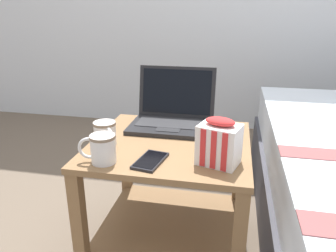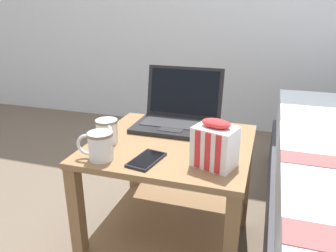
# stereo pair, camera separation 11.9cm
# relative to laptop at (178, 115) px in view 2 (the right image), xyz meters

# --- Properties ---
(ground_plane) EXTENTS (8.00, 8.00, 0.00)m
(ground_plane) POSITION_rel_laptop_xyz_m (0.03, -0.19, -0.56)
(ground_plane) COLOR brown
(bedside_table) EXTENTS (0.60, 0.57, 0.51)m
(bedside_table) POSITION_rel_laptop_xyz_m (0.03, -0.19, -0.23)
(bedside_table) COLOR olive
(bedside_table) RESTS_ON ground_plane
(laptop) EXTENTS (0.34, 0.28, 0.24)m
(laptop) POSITION_rel_laptop_xyz_m (0.00, 0.00, 0.00)
(laptop) COLOR black
(laptop) RESTS_ON bedside_table
(mug_front_left) EXTENTS (0.13, 0.09, 0.10)m
(mug_front_left) POSITION_rel_laptop_xyz_m (-0.16, -0.40, 0.01)
(mug_front_left) COLOR white
(mug_front_left) RESTS_ON bedside_table
(mug_front_right) EXTENTS (0.10, 0.11, 0.09)m
(mug_front_right) POSITION_rel_laptop_xyz_m (-0.20, -0.26, 0.00)
(mug_front_right) COLOR white
(mug_front_right) RESTS_ON bedside_table
(snack_bag) EXTENTS (0.15, 0.13, 0.16)m
(snack_bag) POSITION_rel_laptop_xyz_m (0.22, -0.33, 0.02)
(snack_bag) COLOR white
(snack_bag) RESTS_ON bedside_table
(cell_phone) EXTENTS (0.10, 0.16, 0.01)m
(cell_phone) POSITION_rel_laptop_xyz_m (-0.01, -0.37, -0.04)
(cell_phone) COLOR black
(cell_phone) RESTS_ON bedside_table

